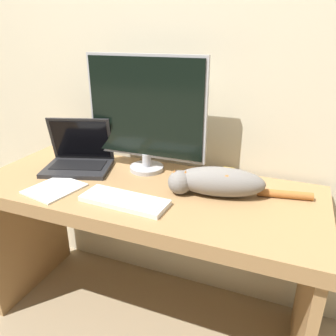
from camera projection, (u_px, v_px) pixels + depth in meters
name	position (u px, v px, depth m)	size (l,w,h in m)	color
wall_back	(174.00, 44.00, 1.49)	(6.40, 0.06, 2.60)	beige
desk	(144.00, 218.00, 1.46)	(1.49, 0.60, 0.74)	#A37A4C
monitor	(145.00, 113.00, 1.47)	(0.57, 0.16, 0.53)	#B2B2B7
laptop	(79.00, 159.00, 1.58)	(0.36, 0.31, 0.24)	#232326
external_keyboard	(124.00, 200.00, 1.27)	(0.35, 0.14, 0.02)	white
cat	(217.00, 181.00, 1.31)	(0.56, 0.20, 0.12)	gray
paper_notepad	(55.00, 189.00, 1.38)	(0.22, 0.24, 0.01)	white
small_toy	(228.00, 174.00, 1.46)	(0.05, 0.05, 0.05)	gold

